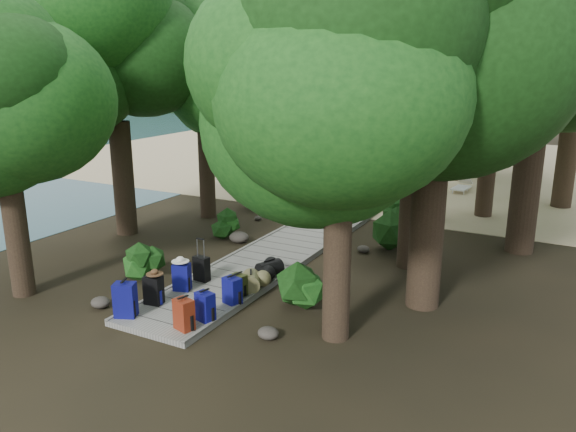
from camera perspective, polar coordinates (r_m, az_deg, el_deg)
The scene contains 50 objects.
ground at distance 15.10m, azimuth -1.69°, elevation -4.43°, with size 120.00×120.00×0.00m, color black.
sand_beach at distance 29.64m, azimuth 13.82°, elevation 5.00°, with size 40.00×22.00×0.02m, color tan.
water_bay at distance 54.27m, azimuth -18.50°, elevation 9.18°, with size 50.00×60.00×0.02m, color #2C535C.
distant_hill at distance 76.68m, azimuth -10.18°, elevation 11.30°, with size 32.00×16.00×12.00m, color black.
boardwalk at distance 15.91m, azimuth 0.08°, elevation -3.15°, with size 2.00×12.00×0.12m, color gray.
backpack_left_a at distance 11.89m, azimuth -16.22°, elevation -8.02°, with size 0.42×0.30×0.79m, color navy, non-canonical shape.
backpack_left_b at distance 12.36m, azimuth -13.51°, elevation -7.17°, with size 0.37×0.26×0.69m, color black, non-canonical shape.
backpack_left_c at distance 12.94m, azimuth -10.74°, elevation -5.97°, with size 0.37×0.27×0.69m, color navy, non-canonical shape.
backpack_right_a at distance 11.12m, azimuth -10.54°, elevation -9.64°, with size 0.38×0.27×0.68m, color maroon, non-canonical shape.
backpack_right_b at distance 11.40m, azimuth -8.42°, elevation -8.94°, with size 0.37×0.26×0.66m, color navy, non-canonical shape.
backpack_right_c at distance 12.10m, azimuth -5.70°, elevation -7.41°, with size 0.38×0.27×0.64m, color navy, non-canonical shape.
backpack_right_d at distance 12.54m, azimuth -5.05°, elevation -6.85°, with size 0.34×0.25×0.52m, color #334017, non-canonical shape.
duffel_right_khaki at distance 12.81m, azimuth -3.78°, elevation -6.62°, with size 0.40×0.61×0.40m, color brown, non-canonical shape.
duffel_right_black at distance 13.57m, azimuth -1.89°, elevation -5.34°, with size 0.39×0.62×0.39m, color black, non-canonical shape.
suitcase_on_boardwalk at distance 13.42m, azimuth -8.78°, elevation -5.31°, with size 0.38×0.21×0.59m, color black, non-canonical shape.
lone_suitcase_on_sand at distance 21.98m, azimuth 9.52°, elevation 2.55°, with size 0.38×0.22×0.60m, color black, non-canonical shape.
hat_brown at distance 12.16m, azimuth -13.41°, elevation -5.53°, with size 0.36×0.36×0.11m, color #51351E, non-canonical shape.
hat_white at distance 12.78m, azimuth -10.90°, elevation -4.28°, with size 0.40×0.40×0.13m, color silver, non-canonical shape.
kayak at distance 25.11m, azimuth 4.35°, elevation 3.95°, with size 0.63×2.87×0.29m, color red.
sun_lounger at distance 23.84m, azimuth 17.17°, elevation 3.01°, with size 0.55×1.71×0.55m, color silver, non-canonical shape.
tree_right_a at distance 9.94m, azimuth 5.30°, elevation 7.41°, with size 4.50×4.50×7.49m, color black, non-canonical shape.
tree_right_b at distance 11.66m, azimuth 15.01°, elevation 14.72°, with size 5.69×5.69×10.16m, color black, non-canonical shape.
tree_right_c at distance 14.09m, azimuth 12.93°, elevation 10.51°, with size 4.64×4.64×8.03m, color black, non-canonical shape.
tree_right_d at distance 16.24m, azimuth 24.36°, elevation 15.20°, with size 5.93×5.93×10.87m, color black, non-canonical shape.
tree_right_e at distance 19.82m, azimuth 20.23°, elevation 11.61°, with size 4.59×4.59×8.27m, color black, non-canonical shape.
tree_left_a at distance 13.41m, azimuth -26.90°, elevation 7.09°, with size 4.28×4.28×7.13m, color black, non-canonical shape.
tree_left_b at distance 17.38m, azimuth -17.10°, elevation 12.76°, with size 5.02×5.02×9.04m, color black, non-canonical shape.
tree_left_c at distance 18.80m, azimuth -8.51°, elevation 11.15°, with size 4.35×4.35×7.57m, color black, non-canonical shape.
tree_back_a at distance 29.26m, azimuth 11.35°, elevation 13.46°, with size 4.96×4.96×8.58m, color black, non-canonical shape.
tree_back_b at distance 29.19m, azimuth 17.65°, elevation 13.18°, with size 4.88×4.88×8.72m, color black, non-canonical shape.
tree_back_c at distance 28.11m, azimuth 23.95°, elevation 12.76°, with size 4.96×4.96×8.92m, color black, non-canonical shape.
tree_back_d at distance 29.68m, azimuth 2.38°, elevation 13.81°, with size 5.18×5.18×8.63m, color black, non-canonical shape.
palm_right_a at distance 19.11m, azimuth 16.67°, elevation 11.90°, with size 4.89×4.89×8.33m, color #153D11, non-canonical shape.
palm_right_b at distance 23.11m, azimuth 24.45°, elevation 11.25°, with size 4.13×4.13×7.99m, color #153D11, non-canonical shape.
palm_right_c at distance 25.93m, azimuth 18.24°, elevation 12.03°, with size 4.96×4.96×7.89m, color #153D11, non-canonical shape.
palm_left_a at distance 22.31m, azimuth -4.85°, elevation 12.25°, with size 4.93×4.93×7.84m, color #153D11, non-canonical shape.
rock_left_a at distance 12.86m, azimuth -18.52°, elevation -8.33°, with size 0.42×0.38×0.23m, color #4C473F, non-canonical shape.
rock_left_b at distance 15.41m, azimuth -13.77°, elevation -4.12°, with size 0.32×0.29×0.18m, color #4C473F, non-canonical shape.
rock_left_c at distance 16.50m, azimuth -5.00°, elevation -2.16°, with size 0.59×0.53×0.32m, color #4C473F, non-canonical shape.
rock_left_d at distance 18.80m, azimuth -3.07°, elevation -0.21°, with size 0.26×0.23×0.14m, color #4C473F, non-canonical shape.
rock_right_a at distance 10.95m, azimuth -2.03°, elevation -11.80°, with size 0.42×0.37×0.23m, color #4C473F, non-canonical shape.
rock_right_b at distance 12.71m, azimuth 4.59°, elevation -7.69°, with size 0.52×0.47×0.29m, color #4C473F, non-canonical shape.
rock_right_c at distance 15.76m, azimuth 7.68°, elevation -3.34°, with size 0.35×0.31×0.19m, color #4C473F, non-canonical shape.
rock_right_d at distance 17.38m, azimuth 11.35°, elevation -1.51°, with size 0.57×0.51×0.31m, color #4C473F, non-canonical shape.
shrub_left_a at distance 14.18m, azimuth -14.26°, elevation -4.44°, with size 0.94×0.94×0.85m, color #154715, non-canonical shape.
shrub_left_b at distance 17.00m, azimuth -6.43°, elevation -0.89°, with size 0.85×0.85×0.76m, color #154715, non-canonical shape.
shrub_left_c at distance 20.43m, azimuth -2.68°, elevation 2.45°, with size 1.23×1.23×1.10m, color #154715, non-canonical shape.
shrub_right_a at distance 12.06m, azimuth 1.25°, elevation -7.35°, with size 1.01×1.01×0.91m, color #154715, non-canonical shape.
shrub_right_b at distance 16.12m, azimuth 11.18°, elevation -1.39°, with size 1.22×1.22×1.10m, color #154715, non-canonical shape.
shrub_right_c at distance 18.79m, azimuth 11.13°, elevation 0.34°, with size 0.75×0.75×0.67m, color #154715, non-canonical shape.
Camera 1 is at (7.05, -12.34, 5.11)m, focal length 35.00 mm.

